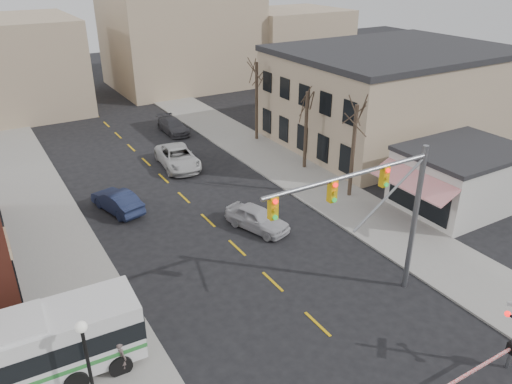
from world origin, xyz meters
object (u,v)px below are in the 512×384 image
Objects in this scene: street_lamp at (85,346)px; pedestrian_near at (122,357)px; car_a at (257,218)px; car_c at (178,158)px; traffic_signal_mast at (380,202)px; pedestrian_far at (48,325)px; rr_crossing_east at (510,335)px; car_d at (173,126)px; car_b at (117,201)px.

street_lamp is 2.56× the size of pedestrian_near.
car_a is 12.25m from car_c.
traffic_signal_mast is 5.69× the size of pedestrian_far.
traffic_signal_mast is 10.60m from car_a.
car_d is (0.10, 36.40, -1.28)m from rr_crossing_east.
street_lamp is at bearing 55.78° from car_b.
car_c reaches higher than car_a.
rr_crossing_east is 1.40× the size of street_lamp.
traffic_signal_mast is 30.39m from car_d.
traffic_signal_mast reaches higher than pedestrian_far.
car_a is (-2.63, 15.80, -1.20)m from rr_crossing_east.
traffic_signal_mast is 2.00× the size of car_b.
traffic_signal_mast reaches higher than car_c.
car_c is at bearing 14.93° from pedestrian_far.
car_b is at bearing -30.23° from pedestrian_near.
traffic_signal_mast is at bearing -93.78° from car_d.
pedestrian_near is (-12.23, 1.71, -4.79)m from traffic_signal_mast.
street_lamp is 2.77m from pedestrian_near.
rr_crossing_east is 1.17× the size of car_d.
rr_crossing_east is at bearing -72.24° from pedestrian_far.
street_lamp is (-15.29, 7.14, 1.04)m from rr_crossing_east.
car_c is at bearing 59.38° from street_lamp.
street_lamp is at bearing -116.22° from pedestrian_far.
car_a is at bearing -98.06° from car_d.
street_lamp is (-13.68, 0.67, -2.68)m from traffic_signal_mast.
car_b is at bearing 116.09° from car_a.
car_a is 0.94× the size of car_d.
car_c is (-1.31, 21.57, -4.88)m from traffic_signal_mast.
street_lamp reaches higher than pedestrian_near.
traffic_signal_mast is at bearing -112.09° from pedestrian_near.
rr_crossing_east is at bearing -76.00° from traffic_signal_mast.
rr_crossing_east is at bearing -134.70° from pedestrian_near.
car_a reaches higher than car_b.
car_b is 16.67m from car_d.
car_b is at bearing 23.54° from pedestrian_far.
street_lamp reaches higher than car_a.
car_b is (-7.99, 16.37, -4.94)m from traffic_signal_mast.
rr_crossing_east reaches higher than pedestrian_near.
car_c reaches higher than car_b.
pedestrian_near is at bearing -93.85° from pedestrian_far.
car_c is at bearing -42.91° from pedestrian_near.
car_c is at bearing 72.74° from car_a.
rr_crossing_east is 1.22× the size of car_b.
street_lamp is at bearing 154.98° from rr_crossing_east.
car_c is 8.89m from car_d.
car_d is at bearing 89.84° from rr_crossing_east.
street_lamp is at bearing -164.27° from car_a.
car_a is at bearing -82.33° from car_c.
car_a is 0.97× the size of car_b.
pedestrian_near is at bearing 59.58° from car_b.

